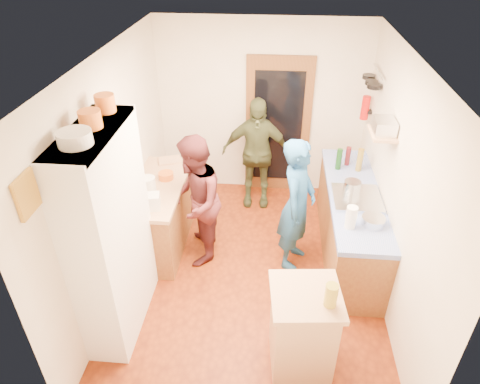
# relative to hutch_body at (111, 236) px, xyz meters

# --- Properties ---
(floor) EXTENTS (3.00, 4.00, 0.02)m
(floor) POSITION_rel_hutch_body_xyz_m (1.30, 0.80, -1.11)
(floor) COLOR maroon
(floor) RESTS_ON ground
(ceiling) EXTENTS (3.00, 4.00, 0.02)m
(ceiling) POSITION_rel_hutch_body_xyz_m (1.30, 0.80, 1.51)
(ceiling) COLOR silver
(ceiling) RESTS_ON ground
(wall_back) EXTENTS (3.00, 0.02, 2.60)m
(wall_back) POSITION_rel_hutch_body_xyz_m (1.30, 2.81, 0.20)
(wall_back) COLOR silver
(wall_back) RESTS_ON ground
(wall_front) EXTENTS (3.00, 0.02, 2.60)m
(wall_front) POSITION_rel_hutch_body_xyz_m (1.30, -1.21, 0.20)
(wall_front) COLOR silver
(wall_front) RESTS_ON ground
(wall_left) EXTENTS (0.02, 4.00, 2.60)m
(wall_left) POSITION_rel_hutch_body_xyz_m (-0.21, 0.80, 0.20)
(wall_left) COLOR silver
(wall_left) RESTS_ON ground
(wall_right) EXTENTS (0.02, 4.00, 2.60)m
(wall_right) POSITION_rel_hutch_body_xyz_m (2.81, 0.80, 0.20)
(wall_right) COLOR silver
(wall_right) RESTS_ON ground
(door_frame) EXTENTS (0.95, 0.06, 2.10)m
(door_frame) POSITION_rel_hutch_body_xyz_m (1.55, 2.77, -0.05)
(door_frame) COLOR brown
(door_frame) RESTS_ON ground
(door_glass) EXTENTS (0.70, 0.02, 1.70)m
(door_glass) POSITION_rel_hutch_body_xyz_m (1.55, 2.74, -0.05)
(door_glass) COLOR black
(door_glass) RESTS_ON door_frame
(hutch_body) EXTENTS (0.40, 1.20, 2.20)m
(hutch_body) POSITION_rel_hutch_body_xyz_m (0.00, 0.00, 0.00)
(hutch_body) COLOR white
(hutch_body) RESTS_ON ground
(hutch_top_shelf) EXTENTS (0.40, 1.14, 0.04)m
(hutch_top_shelf) POSITION_rel_hutch_body_xyz_m (0.00, 0.00, 1.08)
(hutch_top_shelf) COLOR white
(hutch_top_shelf) RESTS_ON hutch_body
(plate_stack) EXTENTS (0.27, 0.27, 0.11)m
(plate_stack) POSITION_rel_hutch_body_xyz_m (0.00, -0.26, 1.16)
(plate_stack) COLOR white
(plate_stack) RESTS_ON hutch_top_shelf
(orange_pot_a) EXTENTS (0.19, 0.19, 0.15)m
(orange_pot_a) POSITION_rel_hutch_body_xyz_m (0.00, 0.06, 1.17)
(orange_pot_a) COLOR orange
(orange_pot_a) RESTS_ON hutch_top_shelf
(orange_pot_b) EXTENTS (0.18, 0.18, 0.16)m
(orange_pot_b) POSITION_rel_hutch_body_xyz_m (0.00, 0.40, 1.18)
(orange_pot_b) COLOR orange
(orange_pot_b) RESTS_ON hutch_top_shelf
(left_counter_base) EXTENTS (0.60, 1.40, 0.85)m
(left_counter_base) POSITION_rel_hutch_body_xyz_m (0.10, 1.25, -0.68)
(left_counter_base) COLOR brown
(left_counter_base) RESTS_ON ground
(left_counter_top) EXTENTS (0.64, 1.44, 0.05)m
(left_counter_top) POSITION_rel_hutch_body_xyz_m (0.10, 1.25, -0.23)
(left_counter_top) COLOR tan
(left_counter_top) RESTS_ON left_counter_base
(toaster) EXTENTS (0.27, 0.20, 0.18)m
(toaster) POSITION_rel_hutch_body_xyz_m (0.15, 0.76, -0.11)
(toaster) COLOR white
(toaster) RESTS_ON left_counter_top
(kettle) EXTENTS (0.21, 0.21, 0.20)m
(kettle) POSITION_rel_hutch_body_xyz_m (0.05, 1.09, -0.10)
(kettle) COLOR white
(kettle) RESTS_ON left_counter_top
(orange_bowl) EXTENTS (0.22, 0.22, 0.08)m
(orange_bowl) POSITION_rel_hutch_body_xyz_m (0.18, 1.42, -0.16)
(orange_bowl) COLOR orange
(orange_bowl) RESTS_ON left_counter_top
(chopping_board) EXTENTS (0.35, 0.30, 0.02)m
(chopping_board) POSITION_rel_hutch_body_xyz_m (0.12, 1.87, -0.19)
(chopping_board) COLOR tan
(chopping_board) RESTS_ON left_counter_top
(right_counter_base) EXTENTS (0.60, 2.20, 0.84)m
(right_counter_base) POSITION_rel_hutch_body_xyz_m (2.50, 1.30, -0.68)
(right_counter_base) COLOR brown
(right_counter_base) RESTS_ON ground
(right_counter_top) EXTENTS (0.62, 2.22, 0.06)m
(right_counter_top) POSITION_rel_hutch_body_xyz_m (2.50, 1.30, -0.23)
(right_counter_top) COLOR #1137C1
(right_counter_top) RESTS_ON right_counter_base
(hob) EXTENTS (0.55, 0.58, 0.04)m
(hob) POSITION_rel_hutch_body_xyz_m (2.50, 1.15, -0.18)
(hob) COLOR silver
(hob) RESTS_ON right_counter_top
(pot_on_hob) EXTENTS (0.20, 0.20, 0.13)m
(pot_on_hob) POSITION_rel_hutch_body_xyz_m (2.45, 1.28, -0.10)
(pot_on_hob) COLOR silver
(pot_on_hob) RESTS_ON hob
(bottle_a) EXTENTS (0.09, 0.09, 0.29)m
(bottle_a) POSITION_rel_hutch_body_xyz_m (2.35, 1.86, -0.06)
(bottle_a) COLOR #143F14
(bottle_a) RESTS_ON right_counter_top
(bottle_b) EXTENTS (0.07, 0.07, 0.26)m
(bottle_b) POSITION_rel_hutch_body_xyz_m (2.48, 1.98, -0.07)
(bottle_b) COLOR #591419
(bottle_b) RESTS_ON right_counter_top
(bottle_c) EXTENTS (0.09, 0.09, 0.31)m
(bottle_c) POSITION_rel_hutch_body_xyz_m (2.61, 1.84, -0.05)
(bottle_c) COLOR olive
(bottle_c) RESTS_ON right_counter_top
(paper_towel) EXTENTS (0.14, 0.14, 0.25)m
(paper_towel) POSITION_rel_hutch_body_xyz_m (2.35, 0.61, -0.07)
(paper_towel) COLOR white
(paper_towel) RESTS_ON right_counter_top
(mixing_bowl) EXTENTS (0.32, 0.32, 0.10)m
(mixing_bowl) POSITION_rel_hutch_body_xyz_m (2.60, 0.67, -0.15)
(mixing_bowl) COLOR silver
(mixing_bowl) RESTS_ON right_counter_top
(island_base) EXTENTS (0.60, 0.60, 0.86)m
(island_base) POSITION_rel_hutch_body_xyz_m (1.86, -0.40, -0.67)
(island_base) COLOR tan
(island_base) RESTS_ON ground
(island_top) EXTENTS (0.68, 0.68, 0.05)m
(island_top) POSITION_rel_hutch_body_xyz_m (1.86, -0.40, -0.22)
(island_top) COLOR tan
(island_top) RESTS_ON island_base
(cutting_board) EXTENTS (0.38, 0.31, 0.02)m
(cutting_board) POSITION_rel_hutch_body_xyz_m (1.80, -0.36, -0.21)
(cutting_board) COLOR white
(cutting_board) RESTS_ON island_top
(oil_jar) EXTENTS (0.12, 0.12, 0.22)m
(oil_jar) POSITION_rel_hutch_body_xyz_m (2.05, -0.50, -0.08)
(oil_jar) COLOR #AD9E2D
(oil_jar) RESTS_ON island_top
(pan_rail) EXTENTS (0.02, 0.65, 0.02)m
(pan_rail) POSITION_rel_hutch_body_xyz_m (2.76, 2.33, 0.95)
(pan_rail) COLOR silver
(pan_rail) RESTS_ON wall_right
(pan_hang_a) EXTENTS (0.18, 0.18, 0.05)m
(pan_hang_a) POSITION_rel_hutch_body_xyz_m (2.70, 2.15, 0.82)
(pan_hang_a) COLOR black
(pan_hang_a) RESTS_ON pan_rail
(pan_hang_b) EXTENTS (0.16, 0.16, 0.05)m
(pan_hang_b) POSITION_rel_hutch_body_xyz_m (2.70, 2.35, 0.80)
(pan_hang_b) COLOR black
(pan_hang_b) RESTS_ON pan_rail
(pan_hang_c) EXTENTS (0.17, 0.17, 0.05)m
(pan_hang_c) POSITION_rel_hutch_body_xyz_m (2.70, 2.55, 0.81)
(pan_hang_c) COLOR black
(pan_hang_c) RESTS_ON pan_rail
(wall_shelf) EXTENTS (0.26, 0.42, 0.03)m
(wall_shelf) POSITION_rel_hutch_body_xyz_m (2.67, 1.25, 0.60)
(wall_shelf) COLOR tan
(wall_shelf) RESTS_ON wall_right
(radio) EXTENTS (0.22, 0.30, 0.15)m
(radio) POSITION_rel_hutch_body_xyz_m (2.67, 1.25, 0.69)
(radio) COLOR silver
(radio) RESTS_ON wall_shelf
(ext_bracket) EXTENTS (0.06, 0.10, 0.04)m
(ext_bracket) POSITION_rel_hutch_body_xyz_m (2.77, 2.50, 0.35)
(ext_bracket) COLOR black
(ext_bracket) RESTS_ON wall_right
(fire_extinguisher) EXTENTS (0.11, 0.11, 0.32)m
(fire_extinguisher) POSITION_rel_hutch_body_xyz_m (2.71, 2.50, 0.40)
(fire_extinguisher) COLOR red
(fire_extinguisher) RESTS_ON wall_right
(picture_frame) EXTENTS (0.03, 0.25, 0.30)m
(picture_frame) POSITION_rel_hutch_body_xyz_m (-0.18, -0.75, 0.95)
(picture_frame) COLOR gold
(picture_frame) RESTS_ON wall_left
(person_hob) EXTENTS (0.57, 0.70, 1.68)m
(person_hob) POSITION_rel_hutch_body_xyz_m (1.83, 1.03, -0.26)
(person_hob) COLOR #1F528C
(person_hob) RESTS_ON ground
(person_left) EXTENTS (0.70, 0.86, 1.66)m
(person_left) POSITION_rel_hutch_body_xyz_m (0.64, 1.08, -0.27)
(person_left) COLOR #4B1C1F
(person_left) RESTS_ON ground
(person_back) EXTENTS (0.97, 0.42, 1.65)m
(person_back) POSITION_rel_hutch_body_xyz_m (1.27, 2.34, -0.27)
(person_back) COLOR #393F23
(person_back) RESTS_ON ground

